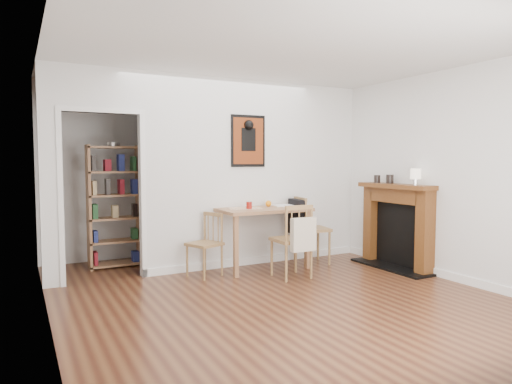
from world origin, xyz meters
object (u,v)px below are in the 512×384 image
chair_right (311,229)px  fireplace (397,223)px  notebook (285,205)px  chair_left (204,245)px  bookshelf (115,207)px  mantel_lamp (416,175)px  dining_table (262,215)px  ceramic_jar_b (377,179)px  ceramic_jar_a (390,179)px  chair_front (292,240)px  orange_fruit (268,204)px  red_glass (249,205)px

chair_right → fireplace: bearing=-40.5°
chair_right → notebook: size_ratio=3.05×
chair_left → bookshelf: 1.47m
chair_left → mantel_lamp: 2.88m
dining_table → ceramic_jar_b: (1.59, -0.52, 0.48)m
chair_left → ceramic_jar_a: ceramic_jar_a is taller
chair_front → ceramic_jar_a: (1.56, -0.07, 0.75)m
fireplace → ceramic_jar_a: 0.62m
chair_left → ceramic_jar_b: ceramic_jar_b is taller
chair_left → ceramic_jar_a: 2.72m
fireplace → mantel_lamp: 0.76m
chair_right → orange_fruit: 0.73m
bookshelf → orange_fruit: size_ratio=19.90×
bookshelf → orange_fruit: 2.14m
orange_fruit → mantel_lamp: 2.00m
chair_front → mantel_lamp: size_ratio=4.37×
ceramic_jar_a → chair_right: bearing=144.1°
orange_fruit → ceramic_jar_b: bearing=-22.7°
notebook → mantel_lamp: 1.81m
dining_table → chair_left: dining_table is taller
notebook → chair_left: bearing=-175.2°
chair_front → notebook: (0.31, 0.69, 0.37)m
dining_table → red_glass: red_glass is taller
fireplace → notebook: (-1.28, 0.90, 0.23)m
chair_left → bookshelf: bookshelf is taller
notebook → fireplace: bearing=-35.1°
bookshelf → mantel_lamp: (3.40, -2.21, 0.46)m
mantel_lamp → ceramic_jar_a: mantel_lamp is taller
chair_left → red_glass: size_ratio=8.23×
red_glass → fireplace: bearing=-21.6°
fireplace → red_glass: bearing=158.4°
dining_table → ceramic_jar_b: 1.74m
chair_right → ceramic_jar_b: bearing=-28.0°
fireplace → mantel_lamp: size_ratio=5.82×
fireplace → chair_right: bearing=139.5°
chair_right → ceramic_jar_a: size_ratio=7.81×
bookshelf → orange_fruit: bookshelf is taller
mantel_lamp → ceramic_jar_a: size_ratio=1.74×
mantel_lamp → ceramic_jar_b: 0.68m
dining_table → red_glass: size_ratio=12.42×
chair_left → orange_fruit: orange_fruit is taller
chair_right → bookshelf: 2.78m
chair_front → ceramic_jar_a: size_ratio=7.62×
bookshelf → notebook: 2.37m
chair_right → chair_front: (-0.68, -0.57, -0.02)m
chair_left → mantel_lamp: (2.50, -1.13, 0.89)m
ceramic_jar_a → orange_fruit: bearing=151.9°
dining_table → notebook: (0.39, 0.05, 0.11)m
bookshelf → ceramic_jar_a: bearing=-26.9°
red_glass → ceramic_jar_a: size_ratio=0.80×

